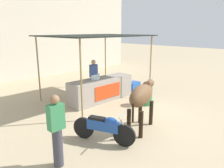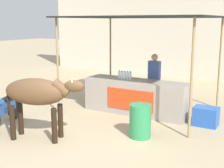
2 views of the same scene
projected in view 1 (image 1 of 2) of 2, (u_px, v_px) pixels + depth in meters
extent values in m
plane|color=tan|center=(143.00, 114.00, 7.86)|extent=(60.00, 60.00, 0.00)
cube|color=beige|center=(28.00, 25.00, 13.05)|extent=(16.00, 0.50, 6.46)
cube|color=#9E9389|center=(101.00, 89.00, 9.26)|extent=(3.00, 0.80, 0.96)
cube|color=red|center=(108.00, 91.00, 8.98)|extent=(1.40, 0.02, 0.58)
cube|color=black|center=(96.00, 36.00, 8.92)|extent=(4.20, 3.20, 0.04)
cylinder|color=#997F51|center=(81.00, 81.00, 6.96)|extent=(0.06, 0.06, 2.71)
cylinder|color=#997F51|center=(150.00, 67.00, 9.56)|extent=(0.06, 0.06, 2.71)
cylinder|color=#997F51|center=(38.00, 70.00, 8.94)|extent=(0.06, 0.06, 2.71)
cylinder|color=#997F51|center=(105.00, 61.00, 11.53)|extent=(0.06, 0.06, 2.71)
cylinder|color=silver|center=(92.00, 78.00, 8.71)|extent=(0.07, 0.07, 0.22)
cylinder|color=blue|center=(92.00, 75.00, 8.68)|extent=(0.04, 0.04, 0.03)
cylinder|color=silver|center=(94.00, 78.00, 8.78)|extent=(0.07, 0.07, 0.22)
cylinder|color=blue|center=(94.00, 75.00, 8.75)|extent=(0.04, 0.04, 0.03)
cylinder|color=silver|center=(96.00, 77.00, 8.84)|extent=(0.07, 0.07, 0.22)
cylinder|color=blue|center=(96.00, 74.00, 8.81)|extent=(0.04, 0.04, 0.03)
cylinder|color=silver|center=(97.00, 77.00, 8.90)|extent=(0.07, 0.07, 0.22)
cylinder|color=blue|center=(97.00, 74.00, 8.87)|extent=(0.04, 0.04, 0.03)
cylinder|color=silver|center=(99.00, 77.00, 8.96)|extent=(0.07, 0.07, 0.22)
cylinder|color=blue|center=(99.00, 74.00, 8.93)|extent=(0.04, 0.04, 0.03)
cylinder|color=#383842|center=(94.00, 86.00, 9.93)|extent=(0.22, 0.22, 0.88)
cube|color=#3F59A5|center=(94.00, 71.00, 9.76)|extent=(0.34, 0.20, 0.56)
sphere|color=tan|center=(93.00, 62.00, 9.66)|extent=(0.20, 0.20, 0.20)
cube|color=blue|center=(133.00, 87.00, 10.62)|extent=(0.60, 0.44, 0.48)
cylinder|color=#2D8C51|center=(146.00, 95.00, 8.77)|extent=(0.49, 0.49, 0.76)
ellipsoid|color=brown|center=(141.00, 95.00, 6.40)|extent=(1.49, 0.94, 0.60)
cylinder|color=black|center=(140.00, 111.00, 7.07)|extent=(0.12, 0.12, 0.78)
cylinder|color=black|center=(151.00, 113.00, 6.91)|extent=(0.12, 0.12, 0.78)
cylinder|color=black|center=(129.00, 122.00, 6.22)|extent=(0.12, 0.12, 0.78)
cylinder|color=black|center=(141.00, 125.00, 6.06)|extent=(0.12, 0.12, 0.78)
cylinder|color=brown|center=(148.00, 87.00, 6.89)|extent=(0.50, 0.37, 0.41)
ellipsoid|color=brown|center=(150.00, 83.00, 7.14)|extent=(0.49, 0.35, 0.26)
cone|color=beige|center=(148.00, 79.00, 7.11)|extent=(0.05, 0.05, 0.10)
cone|color=beige|center=(152.00, 79.00, 7.05)|extent=(0.05, 0.05, 0.10)
cylinder|color=black|center=(133.00, 111.00, 5.89)|extent=(0.06, 0.06, 0.60)
cylinder|color=black|center=(124.00, 136.00, 5.62)|extent=(0.31, 0.58, 0.60)
cylinder|color=black|center=(84.00, 128.00, 6.06)|extent=(0.31, 0.58, 0.60)
cube|color=#1E4799|center=(103.00, 125.00, 5.80)|extent=(0.51, 0.90, 0.28)
ellipsoid|color=#1E4799|center=(111.00, 121.00, 5.68)|extent=(0.32, 0.41, 0.20)
cube|color=black|center=(97.00, 119.00, 5.83)|extent=(0.34, 0.48, 0.10)
cylinder|color=#99999E|center=(123.00, 114.00, 5.50)|extent=(0.52, 0.24, 0.03)
cylinder|color=#99999E|center=(124.00, 128.00, 5.58)|extent=(0.12, 0.21, 0.49)
cylinder|color=#383842|center=(58.00, 148.00, 4.79)|extent=(0.22, 0.22, 0.88)
cube|color=#337F4C|center=(56.00, 117.00, 4.61)|extent=(0.34, 0.20, 0.56)
sphere|color=#8C6647|center=(55.00, 99.00, 4.51)|extent=(0.20, 0.20, 0.20)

